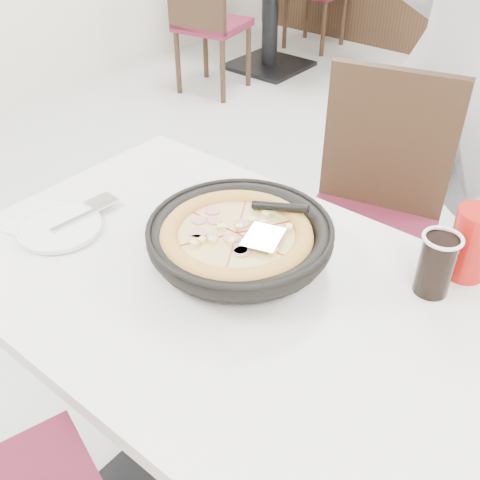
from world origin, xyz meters
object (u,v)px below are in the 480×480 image
Objects in this scene: chair_far at (364,232)px; pizza at (236,241)px; pizza_pan at (240,243)px; bg_chair_left_near at (213,21)px; side_plate at (60,228)px; bg_table_left at (270,18)px; main_table at (225,389)px; diner_person at (462,61)px; cola_glass at (436,266)px; red_cup at (472,243)px.

chair_far is 0.73m from pizza.
bg_chair_left_near is at bearing 132.80° from pizza_pan.
bg_chair_left_near reaches higher than pizza.
bg_table_left is at bearing 117.85° from side_plate.
main_table is 0.57m from side_plate.
pizza_pan is at bearing -57.27° from bg_chair_left_near.
cola_glass is at bearing 87.14° from diner_person.
bg_chair_left_near is at bearing -92.60° from bg_table_left.
diner_person is at bearing -35.82° from bg_chair_left_near.
diner_person is at bearing 73.44° from side_plate.
bg_chair_left_near is (-2.00, 2.22, 0.10)m from main_table.
cola_glass reaches higher than bg_table_left.
main_table is 3.12× the size of pizza_pan.
bg_table_left is (-1.97, 2.84, 0.00)m from main_table.
pizza_pan is 0.03m from pizza.
pizza is at bearing -144.82° from red_cup.
pizza_pan is 1.20× the size of pizza.
cola_glass is at bearing 26.48° from pizza.
main_table is at bearing -83.82° from pizza.
bg_chair_left_near is (-1.59, 2.34, -0.28)m from side_plate.
main_table is 2.99m from bg_chair_left_near.
red_cup is (0.40, 0.28, 0.02)m from pizza.
chair_far is at bearing -47.40° from bg_chair_left_near.
chair_far is at bearing -47.40° from bg_table_left.
red_cup is (0.40, -0.36, 0.35)m from chair_far.
pizza is 0.41m from cola_glass.
pizza is (0.01, -0.02, 0.02)m from pizza_pan.
side_plate reaches higher than bg_table_left.
bg_table_left is (-1.96, 2.76, -0.42)m from pizza_pan.
pizza_pan is 3.41m from bg_table_left.
pizza is 2.96m from bg_chair_left_near.
red_cup reaches higher than cola_glass.
bg_chair_left_near reaches higher than pizza_pan.
pizza is at bearing -54.76° from bg_table_left.
pizza is 2.01× the size of red_cup.
pizza is at bearing 23.25° from side_plate.
bg_chair_left_near reaches higher than bg_table_left.
bg_chair_left_near is (-1.99, 2.15, -0.32)m from pizza_pan.
side_plate is at bearing -155.18° from cola_glass.
chair_far is 2.95× the size of pizza.
cola_glass is 1.08m from diner_person.
cola_glass reaches higher than main_table.
diner_person is 1.48× the size of bg_table_left.
side_plate is 0.16× the size of bg_table_left.
main_table is 0.62m from cola_glass.
pizza_pan is at bearing 25.75° from side_plate.
diner_person is at bearing 109.77° from cola_glass.
main_table is 0.71m from chair_far.
red_cup reaches higher than bg_table_left.
red_cup is 3.47m from bg_table_left.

